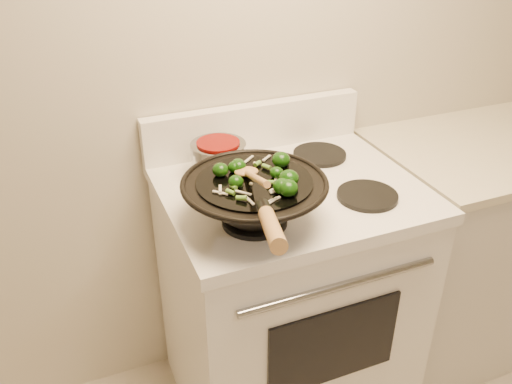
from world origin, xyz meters
name	(u,v)px	position (x,y,z in m)	size (l,w,h in m)	color
stove	(286,298)	(-0.02, 1.17, 0.47)	(0.78, 0.67, 1.08)	white
counter_unit	(475,243)	(0.84, 1.20, 0.46)	(0.89, 0.62, 0.91)	silver
wok	(255,199)	(-0.21, 1.02, 1.00)	(0.39, 0.64, 0.24)	black
stirfry	(263,174)	(-0.18, 1.01, 1.07)	(0.25, 0.27, 0.04)	#0F3307
wooden_spoon	(252,175)	(-0.23, 0.98, 1.09)	(0.10, 0.29, 0.12)	#A77942
saucepan	(219,157)	(-0.20, 1.32, 0.98)	(0.17, 0.28, 0.10)	gray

